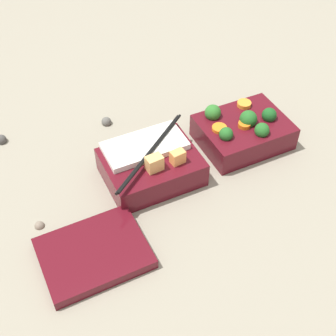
{
  "coord_description": "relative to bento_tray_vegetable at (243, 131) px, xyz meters",
  "views": [
    {
      "loc": [
        0.35,
        0.56,
        0.64
      ],
      "look_at": [
        0.1,
        0.04,
        0.05
      ],
      "focal_mm": 50.0,
      "sensor_mm": 36.0,
      "label": 1
    }
  ],
  "objects": [
    {
      "name": "bento_tray_vegetable",
      "position": [
        0.0,
        0.0,
        0.0
      ],
      "size": [
        0.17,
        0.13,
        0.08
      ],
      "color": "#510F19",
      "rests_on": "ground_plane"
    },
    {
      "name": "pebble_0",
      "position": [
        0.44,
        -0.21,
        -0.02
      ],
      "size": [
        0.02,
        0.02,
        0.02
      ],
      "primitive_type": "sphere",
      "color": "#474442",
      "rests_on": "ground_plane"
    },
    {
      "name": "bento_lid",
      "position": [
        0.36,
        0.13,
        -0.02
      ],
      "size": [
        0.17,
        0.13,
        0.02
      ],
      "primitive_type": "cube",
      "rotation": [
        0.0,
        0.0,
        0.01
      ],
      "color": "#510F19",
      "rests_on": "ground_plane"
    },
    {
      "name": "bento_tray_rice",
      "position": [
        0.2,
        0.01,
        0.0
      ],
      "size": [
        0.19,
        0.15,
        0.08
      ],
      "color": "#510F19",
      "rests_on": "ground_plane"
    },
    {
      "name": "pebble_1",
      "position": [
        0.23,
        -0.17,
        -0.02
      ],
      "size": [
        0.02,
        0.02,
        0.02
      ],
      "primitive_type": "sphere",
      "color": "#595651",
      "rests_on": "ground_plane"
    },
    {
      "name": "ground_plane",
      "position": [
        0.09,
        0.01,
        -0.03
      ],
      "size": [
        3.0,
        3.0,
        0.0
      ],
      "primitive_type": "plane",
      "color": "gray"
    },
    {
      "name": "pebble_2",
      "position": [
        0.42,
        0.03,
        -0.02
      ],
      "size": [
        0.02,
        0.02,
        0.02
      ],
      "primitive_type": "sphere",
      "color": "#7A6B5B",
      "rests_on": "ground_plane"
    }
  ]
}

